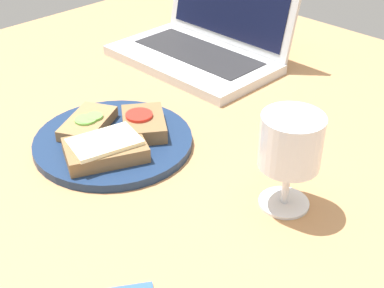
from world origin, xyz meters
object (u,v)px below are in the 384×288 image
object	(u,v)px
sandwich_with_cucumber	(88,123)
wine_glass	(291,146)
plate	(113,141)
sandwich_with_cheese	(105,149)
sandwich_with_tomato	(143,123)
laptop	(204,39)

from	to	relation	value
sandwich_with_cucumber	wine_glass	distance (cm)	35.55
plate	wine_glass	size ratio (longest dim) A/B	1.84
sandwich_with_cucumber	wine_glass	bearing A→B (deg)	13.72
plate	sandwich_with_cheese	size ratio (longest dim) A/B	1.80
wine_glass	sandwich_with_tomato	bearing A→B (deg)	-175.23
sandwich_with_cheese	laptop	bearing A→B (deg)	113.26
wine_glass	sandwich_with_cheese	bearing A→B (deg)	-155.69
plate	sandwich_with_tomato	world-z (taller)	sandwich_with_tomato
sandwich_with_cheese	laptop	xyz separation A→B (cm)	(-16.90, 39.32, 1.73)
laptop	sandwich_with_cheese	bearing A→B (deg)	-66.74
wine_glass	plate	bearing A→B (deg)	-165.73
wine_glass	laptop	world-z (taller)	laptop
sandwich_with_tomato	wine_glass	world-z (taller)	wine_glass
plate	sandwich_with_cucumber	xyz separation A→B (cm)	(-5.23, -0.98, 1.69)
sandwich_with_cheese	laptop	world-z (taller)	laptop
sandwich_with_tomato	sandwich_with_cheese	world-z (taller)	same
wine_glass	sandwich_with_cucumber	bearing A→B (deg)	-166.28
plate	sandwich_with_cheese	world-z (taller)	sandwich_with_cheese
sandwich_with_cucumber	laptop	size ratio (longest dim) A/B	0.36
wine_glass	laptop	bearing A→B (deg)	146.34
sandwich_with_cucumber	sandwich_with_cheese	world-z (taller)	sandwich_with_cheese
plate	sandwich_with_cucumber	bearing A→B (deg)	-169.33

